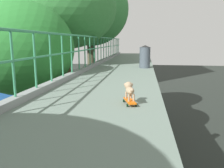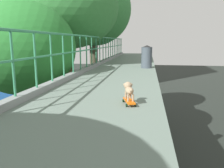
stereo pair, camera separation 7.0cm
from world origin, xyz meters
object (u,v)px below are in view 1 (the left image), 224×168
object	(u,v)px
toy_skateboard	(130,101)
litter_bin	(145,56)
small_dog	(129,89)
city_bus	(34,89)

from	to	relation	value
toy_skateboard	litter_bin	distance (m)	5.79
small_dog	city_bus	bearing A→B (deg)	122.34
city_bus	small_dog	distance (m)	19.07
litter_bin	city_bus	bearing A→B (deg)	135.45
toy_skateboard	litter_bin	bearing A→B (deg)	87.53
city_bus	small_dog	xyz separation A→B (m)	(10.02, -15.82, 3.61)
city_bus	toy_skateboard	bearing A→B (deg)	-57.73
city_bus	litter_bin	distance (m)	14.92
toy_skateboard	small_dog	world-z (taller)	small_dog
toy_skateboard	small_dog	size ratio (longest dim) A/B	1.22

